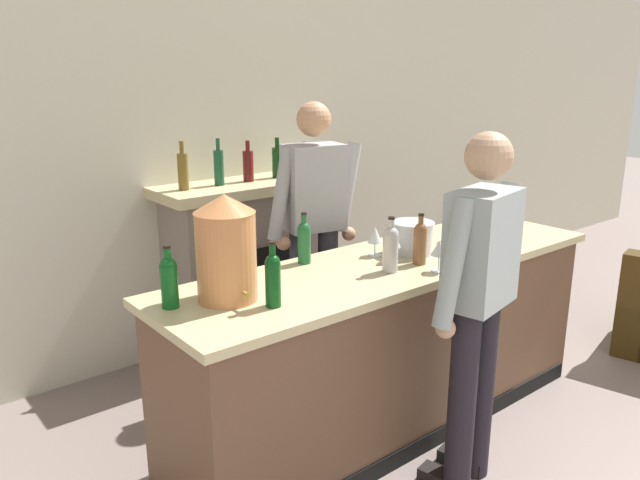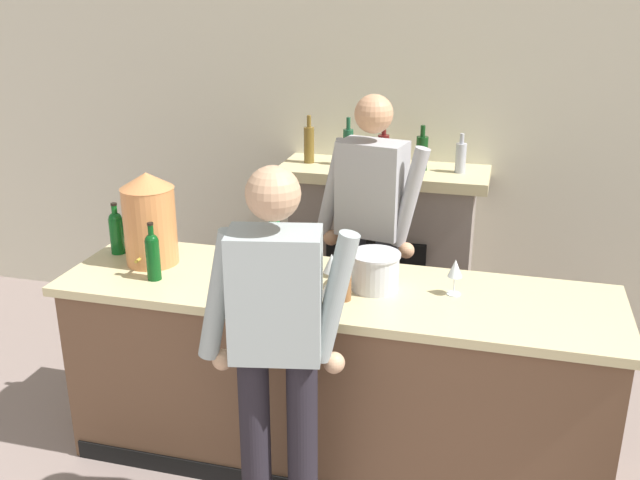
# 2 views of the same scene
# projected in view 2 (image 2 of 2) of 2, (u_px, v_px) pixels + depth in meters

# --- Properties ---
(wall_back_panel) EXTENTS (12.00, 0.07, 2.75)m
(wall_back_panel) POSITION_uv_depth(u_px,v_px,m) (407.00, 136.00, 4.74)
(wall_back_panel) COLOR beige
(wall_back_panel) RESTS_ON ground_plane
(bar_counter) EXTENTS (2.69, 0.74, 0.98)m
(bar_counter) POSITION_uv_depth(u_px,v_px,m) (333.00, 375.00, 3.58)
(bar_counter) COLOR brown
(bar_counter) RESTS_ON ground_plane
(fireplace_stone) EXTENTS (1.33, 0.52, 1.54)m
(fireplace_stone) POSITION_uv_depth(u_px,v_px,m) (381.00, 253.00, 4.79)
(fireplace_stone) COLOR gray
(fireplace_stone) RESTS_ON ground_plane
(person_customer) EXTENTS (0.65, 0.36, 1.72)m
(person_customer) POSITION_uv_depth(u_px,v_px,m) (277.00, 352.00, 2.87)
(person_customer) COLOR black
(person_customer) RESTS_ON ground_plane
(person_bartender) EXTENTS (0.65, 0.36, 1.79)m
(person_bartender) POSITION_uv_depth(u_px,v_px,m) (370.00, 235.00, 4.04)
(person_bartender) COLOR #343843
(person_bartender) RESTS_ON ground_plane
(copper_dispenser) EXTENTS (0.27, 0.31, 0.48)m
(copper_dispenser) POSITION_uv_depth(u_px,v_px,m) (150.00, 218.00, 3.62)
(copper_dispenser) COLOR #C67B46
(copper_dispenser) RESTS_ON bar_counter
(ice_bucket_steel) EXTENTS (0.24, 0.24, 0.18)m
(ice_bucket_steel) POSITION_uv_depth(u_px,v_px,m) (375.00, 271.00, 3.36)
(ice_bucket_steel) COLOR silver
(ice_bucket_steel) RESTS_ON bar_counter
(wine_bottle_merlot_tall) EXTENTS (0.08, 0.08, 0.29)m
(wine_bottle_merlot_tall) POSITION_uv_depth(u_px,v_px,m) (299.00, 268.00, 3.29)
(wine_bottle_merlot_tall) COLOR #B4B0B3
(wine_bottle_merlot_tall) RESTS_ON bar_counter
(wine_bottle_burgundy_dark) EXTENTS (0.07, 0.07, 0.28)m
(wine_bottle_burgundy_dark) POSITION_uv_depth(u_px,v_px,m) (275.00, 237.00, 3.70)
(wine_bottle_burgundy_dark) COLOR #1A592C
(wine_bottle_burgundy_dark) RESTS_ON bar_counter
(wine_bottle_chardonnay_pale) EXTENTS (0.07, 0.07, 0.29)m
(wine_bottle_chardonnay_pale) POSITION_uv_depth(u_px,v_px,m) (153.00, 254.00, 3.45)
(wine_bottle_chardonnay_pale) COLOR #093F13
(wine_bottle_chardonnay_pale) RESTS_ON bar_counter
(wine_bottle_cabernet_heavy) EXTENTS (0.07, 0.07, 0.27)m
(wine_bottle_cabernet_heavy) POSITION_uv_depth(u_px,v_px,m) (344.00, 275.00, 3.23)
(wine_bottle_cabernet_heavy) COLOR brown
(wine_bottle_cabernet_heavy) RESTS_ON bar_counter
(wine_bottle_riesling_slim) EXTENTS (0.07, 0.07, 0.28)m
(wine_bottle_riesling_slim) POSITION_uv_depth(u_px,v_px,m) (116.00, 231.00, 3.78)
(wine_bottle_riesling_slim) COLOR #0D5119
(wine_bottle_riesling_slim) RESTS_ON bar_counter
(wine_glass_by_dispenser) EXTENTS (0.09, 0.09, 0.17)m
(wine_glass_by_dispenser) POSITION_uv_depth(u_px,v_px,m) (330.00, 288.00, 3.10)
(wine_glass_by_dispenser) COLOR silver
(wine_glass_by_dispenser) RESTS_ON bar_counter
(wine_glass_front_right) EXTENTS (0.07, 0.07, 0.18)m
(wine_glass_front_right) POSITION_uv_depth(u_px,v_px,m) (455.00, 270.00, 3.28)
(wine_glass_front_right) COLOR silver
(wine_glass_front_right) RESTS_ON bar_counter
(wine_glass_near_bucket) EXTENTS (0.08, 0.08, 0.16)m
(wine_glass_near_bucket) POSITION_uv_depth(u_px,v_px,m) (339.00, 255.00, 3.49)
(wine_glass_near_bucket) COLOR silver
(wine_glass_near_bucket) RESTS_ON bar_counter
(wine_glass_back_row) EXTENTS (0.08, 0.08, 0.18)m
(wine_glass_back_row) POSITION_uv_depth(u_px,v_px,m) (332.00, 264.00, 3.35)
(wine_glass_back_row) COLOR silver
(wine_glass_back_row) RESTS_ON bar_counter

